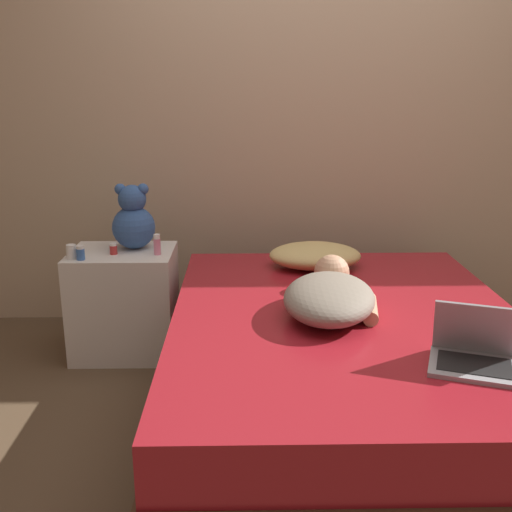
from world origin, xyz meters
name	(u,v)px	position (x,y,z in m)	size (l,w,h in m)	color
ground_plane	(342,418)	(0.00, 0.00, 0.00)	(12.00, 12.00, 0.00)	brown
wall_back	(317,99)	(0.00, 1.22, 1.30)	(8.00, 0.06, 2.60)	tan
bed	(345,368)	(0.00, 0.00, 0.24)	(1.45, 1.87, 0.48)	#4C331E
nightstand	(125,302)	(-1.05, 0.69, 0.28)	(0.53, 0.42, 0.55)	silver
pillow	(315,256)	(-0.06, 0.65, 0.54)	(0.47, 0.35, 0.12)	tan
person_lying	(330,295)	(-0.07, 0.02, 0.55)	(0.45, 0.70, 0.16)	gray
laptop	(475,352)	(0.34, -0.48, 0.53)	(0.34, 0.31, 0.22)	#9E9EA3
teddy_bear	(133,221)	(-0.99, 0.76, 0.70)	(0.22, 0.22, 0.34)	#335693
bottle_pink	(157,245)	(-0.85, 0.63, 0.61)	(0.03, 0.03, 0.10)	pink
bottle_blue	(80,253)	(-1.21, 0.54, 0.59)	(0.04, 0.04, 0.07)	#3866B2
bottle_red	(113,249)	(-1.07, 0.64, 0.58)	(0.04, 0.04, 0.06)	#B72D2D
bottle_white	(71,252)	(-1.26, 0.57, 0.59)	(0.05, 0.05, 0.07)	white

